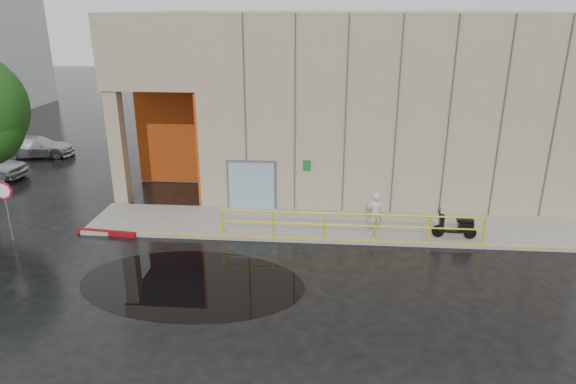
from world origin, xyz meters
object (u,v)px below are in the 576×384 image
at_px(person, 375,214).
at_px(car_c, 36,147).
at_px(scooter, 456,220).
at_px(red_curb, 107,233).
at_px(stop_sign, 4,197).

height_order(person, car_c, person).
bearing_deg(scooter, red_curb, -174.70).
bearing_deg(car_c, stop_sign, -166.47).
xyz_separation_m(stop_sign, red_curb, (3.29, 0.77, -1.63)).
bearing_deg(person, car_c, -44.86).
relative_size(person, car_c, 0.41).
relative_size(stop_sign, red_curb, 0.97).
relative_size(red_curb, car_c, 0.59).
xyz_separation_m(person, red_curb, (-10.15, -0.54, -0.89)).
distance_m(person, car_c, 21.00).
bearing_deg(red_curb, scooter, 2.19).
distance_m(stop_sign, car_c, 12.21).
distance_m(stop_sign, red_curb, 3.75).
relative_size(person, stop_sign, 0.72).
xyz_separation_m(person, car_c, (-18.63, 9.68, -0.39)).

